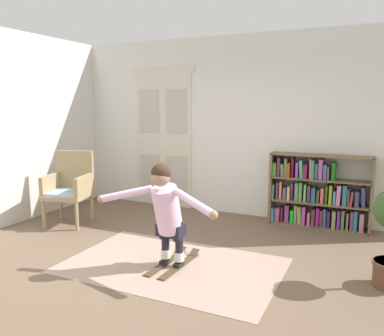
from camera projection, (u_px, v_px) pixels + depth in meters
name	position (u px, v px, depth m)	size (l,w,h in m)	color
ground_plane	(166.00, 272.00, 4.24)	(7.20, 7.20, 0.00)	brown
back_wall	(242.00, 127.00, 6.33)	(6.00, 0.10, 2.90)	silver
double_door	(163.00, 137.00, 6.92)	(1.22, 0.05, 2.45)	beige
rug	(172.00, 265.00, 4.42)	(2.41, 1.54, 0.01)	tan
bookshelf	(316.00, 195.00, 5.78)	(1.45, 0.30, 1.08)	brown
wicker_chair	(70.00, 186.00, 5.94)	(0.74, 0.74, 1.10)	tan
skis_pair	(174.00, 263.00, 4.45)	(0.30, 0.83, 0.07)	#4B3A25
person_skier	(166.00, 208.00, 4.20)	(1.44, 0.57, 1.13)	white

